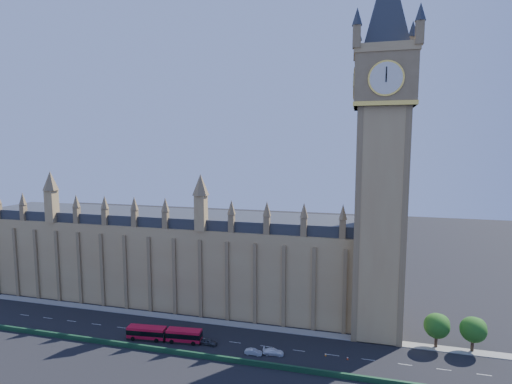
% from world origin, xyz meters
% --- Properties ---
extents(ground, '(400.00, 400.00, 0.00)m').
position_xyz_m(ground, '(0.00, 0.00, 0.00)').
color(ground, black).
rests_on(ground, ground).
extents(palace_westminster, '(120.00, 20.00, 28.00)m').
position_xyz_m(palace_westminster, '(-25.00, 22.00, 13.86)').
color(palace_westminster, tan).
rests_on(palace_westminster, ground).
extents(elizabeth_tower, '(20.59, 20.59, 105.00)m').
position_xyz_m(elizabeth_tower, '(38.00, 13.99, 54.56)').
color(elizabeth_tower, tan).
rests_on(elizabeth_tower, ground).
extents(bridge_parapet, '(160.00, 0.60, 1.20)m').
position_xyz_m(bridge_parapet, '(0.00, -9.00, 0.60)').
color(bridge_parapet, '#1E4C2D').
rests_on(bridge_parapet, ground).
extents(kerb_north, '(160.00, 3.00, 0.16)m').
position_xyz_m(kerb_north, '(0.00, 9.50, 0.08)').
color(kerb_north, gray).
rests_on(kerb_north, ground).
extents(tree_east_near, '(6.00, 6.00, 8.50)m').
position_xyz_m(tree_east_near, '(52.22, 10.08, 5.64)').
color(tree_east_near, '#382619').
rests_on(tree_east_near, ground).
extents(tree_east_far, '(6.00, 6.00, 8.50)m').
position_xyz_m(tree_east_far, '(60.22, 10.08, 5.64)').
color(tree_east_far, '#382619').
rests_on(tree_east_far, ground).
extents(red_bus, '(19.32, 4.68, 3.25)m').
position_xyz_m(red_bus, '(-13.57, -3.59, 1.71)').
color(red_bus, red).
rests_on(red_bus, ground).
extents(car_grey, '(4.53, 2.23, 1.49)m').
position_xyz_m(car_grey, '(-2.00, -2.73, 0.74)').
color(car_grey, '#3D3F45').
rests_on(car_grey, ground).
extents(car_silver, '(4.08, 1.45, 1.34)m').
position_xyz_m(car_silver, '(9.95, -4.51, 0.67)').
color(car_silver, '#ADB0B5').
rests_on(car_silver, ground).
extents(car_white, '(5.08, 2.46, 1.42)m').
position_xyz_m(car_white, '(14.46, -3.32, 0.71)').
color(car_white, white).
rests_on(car_white, ground).
extents(cone_a, '(0.45, 0.45, 0.67)m').
position_xyz_m(cone_a, '(14.00, -3.99, 0.33)').
color(cone_a, black).
rests_on(cone_a, ground).
extents(cone_b, '(0.44, 0.44, 0.69)m').
position_xyz_m(cone_b, '(31.40, -1.10, 0.34)').
color(cone_b, black).
rests_on(cone_b, ground).
extents(cone_c, '(0.43, 0.43, 0.68)m').
position_xyz_m(cone_c, '(26.38, -0.80, 0.34)').
color(cone_c, black).
rests_on(cone_c, ground).
extents(cone_d, '(0.49, 0.49, 0.75)m').
position_xyz_m(cone_d, '(14.00, -1.20, 0.37)').
color(cone_d, black).
rests_on(cone_d, ground).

